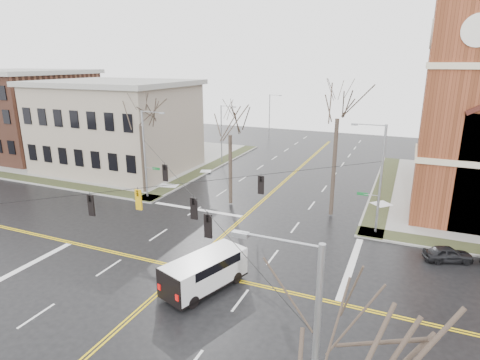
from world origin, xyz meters
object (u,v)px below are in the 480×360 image
at_px(parked_car_a, 448,254).
at_px(tree_nw_near, 230,130).
at_px(signal_pole_nw, 146,152).
at_px(streetlight_north_a, 222,132).
at_px(cargo_van, 207,269).
at_px(signal_pole_ne, 379,176).
at_px(streetlight_north_b, 270,115).
at_px(tree_ne, 338,112).
at_px(tree_nw_far, 140,121).

height_order(parked_car_a, tree_nw_near, tree_nw_near).
xyz_separation_m(signal_pole_nw, streetlight_north_a, (0.67, 16.50, -0.48)).
distance_m(signal_pole_nw, cargo_van, 19.32).
bearing_deg(signal_pole_ne, streetlight_north_b, 121.05).
xyz_separation_m(parked_car_a, tree_ne, (-9.45, 5.55, 9.06)).
xyz_separation_m(signal_pole_nw, streetlight_north_b, (0.67, 36.50, -0.48)).
xyz_separation_m(streetlight_north_a, parked_car_a, (27.39, -19.54, -3.90)).
relative_size(signal_pole_ne, streetlight_north_b, 1.12).
xyz_separation_m(signal_pole_nw, parked_car_a, (28.05, -3.04, -4.38)).
xyz_separation_m(signal_pole_nw, cargo_van, (13.84, -12.97, -3.66)).
bearing_deg(tree_nw_far, streetlight_north_a, 82.30).
height_order(signal_pole_nw, tree_nw_near, tree_nw_near).
distance_m(streetlight_north_b, cargo_van, 51.30).
bearing_deg(streetlight_north_b, signal_pole_ne, -58.95).
relative_size(signal_pole_nw, cargo_van, 1.47).
height_order(parked_car_a, tree_ne, tree_ne).
distance_m(signal_pole_ne, streetlight_north_a, 27.48).
bearing_deg(tree_nw_near, streetlight_north_b, 103.02).
bearing_deg(tree_ne, parked_car_a, -30.44).
height_order(tree_nw_near, tree_ne, tree_ne).
relative_size(tree_nw_near, tree_ne, 0.77).
distance_m(parked_car_a, tree_nw_near, 21.04).
bearing_deg(signal_pole_nw, tree_nw_near, 10.49).
bearing_deg(tree_nw_far, parked_car_a, -8.29).
relative_size(signal_pole_ne, tree_ne, 0.68).
distance_m(signal_pole_ne, tree_nw_near, 14.23).
bearing_deg(tree_nw_far, tree_ne, 3.62).
bearing_deg(signal_pole_ne, tree_nw_near, 173.37).
bearing_deg(signal_pole_ne, streetlight_north_a, 143.10).
height_order(streetlight_north_b, tree_nw_far, tree_nw_far).
bearing_deg(tree_nw_near, tree_nw_far, -177.90).
bearing_deg(tree_ne, signal_pole_ne, -31.87).
bearing_deg(tree_ne, signal_pole_nw, -172.31).
relative_size(streetlight_north_b, tree_ne, 0.60).
bearing_deg(signal_pole_nw, tree_nw_far, 138.22).
distance_m(streetlight_north_a, tree_ne, 23.32).
bearing_deg(parked_car_a, signal_pole_nw, 62.86).
xyz_separation_m(cargo_van, tree_nw_near, (-5.11, 14.59, 6.20)).
xyz_separation_m(signal_pole_ne, tree_nw_far, (-24.04, 1.25, 2.86)).
height_order(signal_pole_nw, tree_nw_far, tree_nw_far).
bearing_deg(parked_car_a, streetlight_north_a, 33.54).
xyz_separation_m(signal_pole_ne, parked_car_a, (5.41, -3.04, -4.38)).
bearing_deg(signal_pole_ne, tree_ne, 148.13).
bearing_deg(signal_pole_ne, signal_pole_nw, 180.00).
relative_size(tree_nw_far, tree_nw_near, 1.04).
height_order(cargo_van, parked_car_a, cargo_van).
distance_m(signal_pole_ne, cargo_van, 16.10).
xyz_separation_m(streetlight_north_b, tree_ne, (17.93, -33.99, 5.16)).
xyz_separation_m(cargo_van, tree_ne, (4.76, 15.49, 8.34)).
xyz_separation_m(streetlight_north_a, tree_nw_near, (8.07, -14.88, 3.02)).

